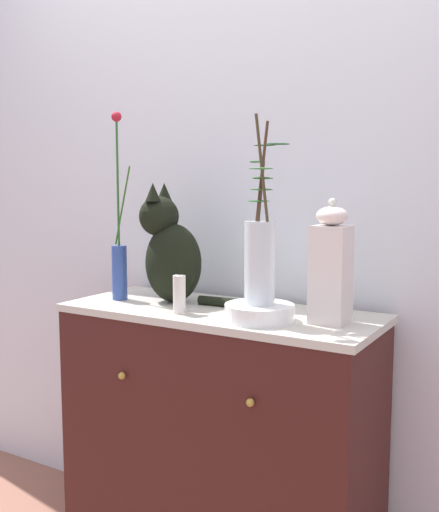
# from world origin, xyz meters

# --- Properties ---
(wall_back) EXTENTS (4.40, 0.08, 2.60)m
(wall_back) POSITION_xyz_m (0.00, 0.29, 1.30)
(wall_back) COLOR silver
(wall_back) RESTS_ON ground_plane
(sideboard) EXTENTS (1.08, 0.46, 0.94)m
(sideboard) POSITION_xyz_m (0.00, -0.00, 0.47)
(sideboard) COLOR #3D1714
(sideboard) RESTS_ON ground_plane
(cat_sitting) EXTENTS (0.40, 0.19, 0.42)m
(cat_sitting) POSITION_xyz_m (-0.22, 0.02, 1.12)
(cat_sitting) COLOR black
(cat_sitting) RESTS_ON sideboard
(vase_slim_green) EXTENTS (0.09, 0.05, 0.67)m
(vase_slim_green) POSITION_xyz_m (-0.40, -0.04, 1.10)
(vase_slim_green) COLOR #2E478F
(vase_slim_green) RESTS_ON sideboard
(bowl_porcelain) EXTENTS (0.21, 0.21, 0.05)m
(bowl_porcelain) POSITION_xyz_m (0.19, -0.09, 0.97)
(bowl_porcelain) COLOR white
(bowl_porcelain) RESTS_ON sideboard
(vase_glass_clear) EXTENTS (0.18, 0.15, 0.57)m
(vase_glass_clear) POSITION_xyz_m (0.19, -0.08, 1.14)
(vase_glass_clear) COLOR silver
(vase_glass_clear) RESTS_ON bowl_porcelain
(jar_lidded_porcelain) EXTENTS (0.11, 0.11, 0.38)m
(jar_lidded_porcelain) POSITION_xyz_m (0.39, 0.00, 1.11)
(jar_lidded_porcelain) COLOR silver
(jar_lidded_porcelain) RESTS_ON sideboard
(candle_pillar) EXTENTS (0.04, 0.04, 0.14)m
(candle_pillar) POSITION_xyz_m (-0.08, -0.12, 1.00)
(candle_pillar) COLOR silver
(candle_pillar) RESTS_ON sideboard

